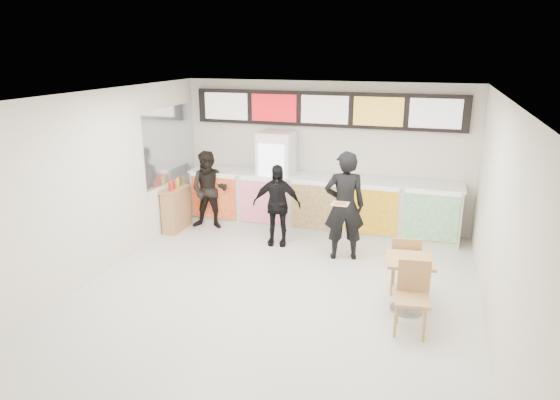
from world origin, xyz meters
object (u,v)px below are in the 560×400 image
at_px(cafe_table, 409,275).
at_px(condiment_ledge, 176,209).
at_px(customer_left, 209,190).
at_px(service_counter, 319,203).
at_px(drinks_fridge, 276,180).
at_px(customer_main, 344,206).
at_px(customer_mid, 277,205).

height_order(cafe_table, condiment_ledge, condiment_ledge).
bearing_deg(customer_left, service_counter, 6.28).
distance_m(service_counter, condiment_ledge, 2.95).
relative_size(service_counter, condiment_ledge, 5.27).
bearing_deg(cafe_table, drinks_fridge, 127.50).
relative_size(service_counter, customer_left, 3.41).
xyz_separation_m(service_counter, customer_left, (-2.21, -0.54, 0.24)).
bearing_deg(condiment_ledge, customer_left, 27.52).
distance_m(customer_main, cafe_table, 2.06).
height_order(drinks_fridge, customer_mid, drinks_fridge).
height_order(drinks_fridge, cafe_table, drinks_fridge).
bearing_deg(condiment_ledge, customer_main, -6.97).
bearing_deg(drinks_fridge, customer_main, -38.18).
distance_m(service_counter, customer_left, 2.29).
xyz_separation_m(customer_mid, condiment_ledge, (-2.22, 0.15, -0.33)).
bearing_deg(customer_mid, customer_left, 155.26).
xyz_separation_m(customer_main, condiment_ledge, (-3.55, 0.43, -0.53)).
distance_m(drinks_fridge, customer_mid, 1.10).
relative_size(customer_main, condiment_ledge, 1.85).
distance_m(service_counter, customer_main, 1.54).
relative_size(drinks_fridge, cafe_table, 1.20).
distance_m(drinks_fridge, customer_main, 2.12).
bearing_deg(customer_left, customer_mid, -23.60).
height_order(customer_left, customer_mid, customer_left).
relative_size(customer_main, customer_left, 1.20).
height_order(drinks_fridge, condiment_ledge, drinks_fridge).
distance_m(customer_left, cafe_table, 4.79).
bearing_deg(drinks_fridge, service_counter, -0.99).
bearing_deg(condiment_ledge, drinks_fridge, 24.94).
relative_size(customer_left, customer_mid, 1.04).
xyz_separation_m(service_counter, condiment_ledge, (-2.82, -0.86, -0.12)).
bearing_deg(drinks_fridge, customer_mid, -72.06).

